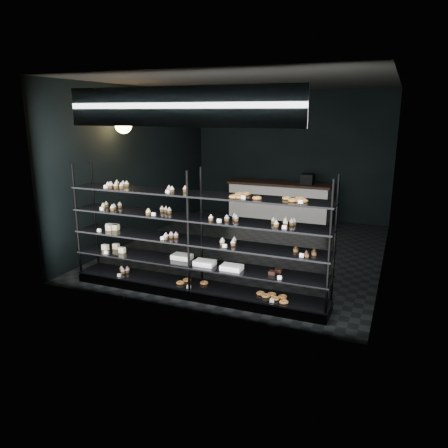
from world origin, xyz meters
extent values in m
cube|color=black|center=(0.00, 0.00, 0.01)|extent=(5.00, 6.00, 0.01)
cube|color=black|center=(0.00, 0.00, 3.20)|extent=(5.00, 6.00, 0.01)
cube|color=black|center=(0.00, 3.00, 1.60)|extent=(5.00, 0.01, 3.20)
cube|color=black|center=(0.00, -3.00, 1.60)|extent=(5.00, 0.01, 3.20)
cube|color=black|center=(-2.50, 0.00, 1.60)|extent=(0.01, 6.00, 3.20)
cube|color=black|center=(2.50, 0.00, 1.60)|extent=(0.01, 6.00, 3.20)
cube|color=black|center=(-0.03, -2.45, 0.06)|extent=(4.00, 0.50, 0.12)
cylinder|color=black|center=(-2.00, -2.67, 0.99)|extent=(0.04, 0.04, 1.85)
cylinder|color=black|center=(-2.00, -2.23, 0.99)|extent=(0.04, 0.04, 1.85)
cylinder|color=black|center=(-0.03, -2.67, 0.99)|extent=(0.04, 0.04, 1.85)
cylinder|color=black|center=(-0.03, -2.23, 0.99)|extent=(0.04, 0.04, 1.85)
cylinder|color=black|center=(1.94, -2.67, 0.99)|extent=(0.04, 0.04, 1.85)
cylinder|color=black|center=(1.94, -2.23, 0.99)|extent=(0.04, 0.04, 1.85)
cube|color=black|center=(-0.03, -2.45, 0.15)|extent=(4.00, 0.50, 0.03)
cube|color=black|center=(-0.03, -2.45, 0.50)|extent=(4.00, 0.50, 0.02)
cube|color=black|center=(-0.03, -2.45, 0.85)|extent=(4.00, 0.50, 0.02)
cube|color=black|center=(-0.03, -2.45, 1.20)|extent=(4.00, 0.50, 0.02)
cube|color=black|center=(-0.03, -2.45, 1.55)|extent=(4.00, 0.50, 0.02)
cube|color=white|center=(-1.39, -2.63, 1.59)|extent=(0.06, 0.04, 0.06)
cube|color=white|center=(-0.38, -2.63, 1.59)|extent=(0.06, 0.04, 0.06)
cube|color=white|center=(0.80, -2.63, 1.59)|extent=(0.05, 0.04, 0.06)
cube|color=white|center=(1.50, -2.63, 1.59)|extent=(0.06, 0.04, 0.06)
cube|color=white|center=(-1.58, -2.63, 1.24)|extent=(0.06, 0.04, 0.06)
cube|color=white|center=(-0.59, -2.63, 1.24)|extent=(0.05, 0.04, 0.06)
cube|color=white|center=(0.44, -2.63, 1.24)|extent=(0.06, 0.04, 0.06)
cube|color=white|center=(1.30, -2.63, 1.24)|extent=(0.06, 0.04, 0.06)
cube|color=white|center=(-1.61, -2.63, 0.89)|extent=(0.06, 0.04, 0.06)
cube|color=white|center=(-0.51, -2.63, 0.89)|extent=(0.05, 0.04, 0.06)
cube|color=white|center=(0.51, -2.63, 0.89)|extent=(0.05, 0.04, 0.06)
cube|color=white|center=(1.57, -2.63, 0.89)|extent=(0.06, 0.04, 0.06)
cube|color=white|center=(-1.48, -2.63, 0.54)|extent=(0.06, 0.04, 0.06)
cube|color=white|center=(1.27, -2.63, 0.54)|extent=(0.06, 0.04, 0.06)
cube|color=white|center=(-1.27, -2.63, 0.19)|extent=(0.06, 0.04, 0.06)
cube|color=white|center=(-0.07, -2.63, 0.19)|extent=(0.05, 0.04, 0.06)
cube|color=white|center=(1.18, -2.63, 0.19)|extent=(0.06, 0.04, 0.06)
cube|color=#0B1639|center=(0.00, -2.92, 2.75)|extent=(3.20, 0.04, 0.45)
cube|color=white|center=(0.00, -2.94, 2.75)|extent=(3.30, 0.02, 0.50)
cylinder|color=black|center=(-2.20, -1.00, 2.89)|extent=(0.01, 0.01, 0.57)
sphere|color=#FFAF59|center=(-2.20, -1.00, 2.45)|extent=(0.31, 0.31, 0.31)
cube|color=white|center=(-0.12, 2.50, 0.46)|extent=(2.47, 0.60, 0.92)
cube|color=black|center=(-0.12, 2.50, 0.95)|extent=(2.57, 0.65, 0.06)
cube|color=black|center=(0.57, 2.50, 1.10)|extent=(0.30, 0.30, 0.25)
camera|label=1|loc=(2.70, -7.96, 2.69)|focal=35.00mm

